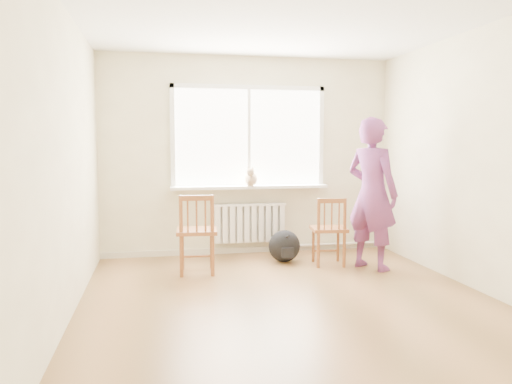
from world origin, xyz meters
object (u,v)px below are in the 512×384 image
chair_right (329,231)px  person (372,194)px  backpack (284,246)px  cat (251,178)px  chair_left (197,234)px

chair_right → person: 0.70m
person → chair_right: bearing=29.3°
backpack → chair_right: bearing=-30.5°
chair_right → cat: (-0.86, 0.75, 0.63)m
person → backpack: bearing=28.1°
person → cat: size_ratio=4.61×
person → backpack: person is taller
chair_left → cat: bearing=-129.4°
cat → backpack: bearing=-38.6°
person → backpack: (-0.95, 0.54, -0.71)m
chair_left → chair_right: size_ratio=1.10×
person → cat: 1.64m
person → cat: bearing=20.4°
person → cat: (-1.30, 0.99, 0.14)m
chair_left → person: (2.10, -0.16, 0.44)m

